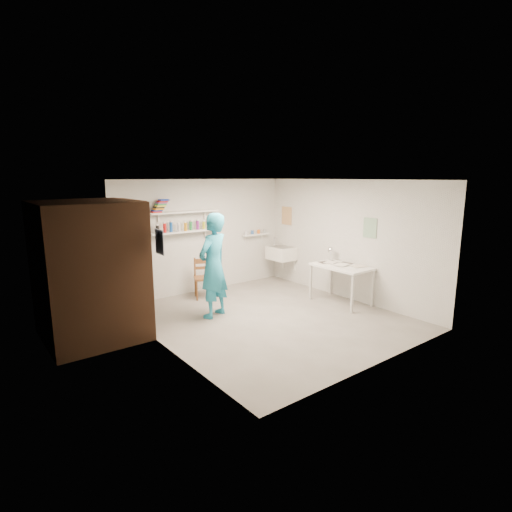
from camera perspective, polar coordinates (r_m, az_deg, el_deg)
floor at (r=7.15m, az=1.98°, el=-8.86°), size 4.00×4.50×0.02m
ceiling at (r=6.72m, az=2.12°, el=10.91°), size 4.00×4.50×0.02m
wall_back at (r=8.67m, az=-7.54°, el=2.88°), size 4.00×0.02×2.40m
wall_front at (r=5.33m, az=17.76°, el=-2.85°), size 4.00×0.02×2.40m
wall_left at (r=5.79m, az=-13.47°, el=-1.54°), size 0.02×4.50×2.40m
wall_right at (r=8.25m, az=12.88°, el=2.26°), size 0.02×4.50×2.40m
doorway_recess at (r=6.79m, az=-16.91°, el=-1.57°), size 0.02×0.90×2.00m
corridor_box at (r=6.57m, az=-22.72°, el=-1.94°), size 1.40×1.50×2.10m
door_lintel at (r=6.65m, az=-17.26°, el=7.31°), size 0.06×1.05×0.10m
door_jamb_near at (r=6.34m, az=-15.12°, el=-2.36°), size 0.06×0.10×2.00m
door_jamb_far at (r=7.25m, az=-18.18°, el=-0.84°), size 0.06×0.10×2.00m
shelf_lower at (r=8.30m, az=-10.10°, el=3.47°), size 1.50×0.22×0.03m
shelf_upper at (r=8.25m, az=-10.20°, el=6.23°), size 1.50×0.22×0.03m
ledge_shelf at (r=9.35m, az=-0.07°, el=3.09°), size 0.70×0.14×0.03m
poster_left at (r=5.77m, az=-13.64°, el=1.97°), size 0.01×0.28×0.36m
poster_right_a at (r=9.42m, az=4.40°, el=5.76°), size 0.01×0.34×0.42m
poster_right_b at (r=7.85m, az=15.96°, el=3.88°), size 0.01×0.30×0.38m
belfast_sink at (r=9.31m, az=3.64°, el=0.42°), size 0.48×0.60×0.30m
man at (r=7.01m, az=-6.12°, el=-1.38°), size 0.79×0.67×1.85m
wall_clock at (r=7.16m, az=-6.45°, el=1.39°), size 0.32×0.16×0.33m
wooden_chair at (r=8.21m, az=-7.43°, el=-3.14°), size 0.51×0.50×0.84m
work_table at (r=8.01m, az=12.01°, el=-3.98°), size 0.68×1.13×0.75m
desk_lamp at (r=8.31m, az=10.65°, el=0.83°), size 0.14×0.14×0.14m
spray_cans at (r=8.28m, az=-10.12°, el=4.16°), size 1.31×0.06×0.17m
book_stack at (r=8.02m, az=-13.55°, el=6.96°), size 0.34×0.14×0.25m
ledge_pots at (r=9.34m, az=-0.07°, el=3.46°), size 0.48×0.07×0.09m
papers at (r=7.92m, az=12.13°, el=-1.27°), size 0.30×0.22×0.02m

